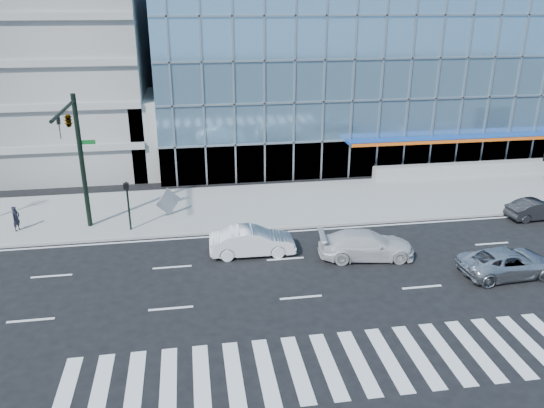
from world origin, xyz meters
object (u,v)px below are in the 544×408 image
at_px(white_sedan, 252,241).
at_px(tilted_panel, 168,202).
at_px(silver_suv, 508,263).
at_px(dark_sedan, 537,209).
at_px(traffic_signal, 73,134).
at_px(ped_signal_post, 128,199).
at_px(pedestrian, 16,218).
at_px(white_suv, 366,245).

relative_size(white_sedan, tilted_panel, 3.56).
relative_size(silver_suv, dark_sedan, 1.28).
distance_m(traffic_signal, silver_suv, 23.82).
relative_size(silver_suv, tilted_panel, 3.80).
height_order(silver_suv, tilted_panel, tilted_panel).
relative_size(ped_signal_post, pedestrian, 1.97).
bearing_deg(traffic_signal, white_sedan, -21.65).
distance_m(white_sedan, tilted_panel, 7.62).
distance_m(traffic_signal, tilted_panel, 7.35).
bearing_deg(ped_signal_post, dark_sedan, -4.40).
relative_size(traffic_signal, white_suv, 1.56).
distance_m(ped_signal_post, white_sedan, 8.06).
relative_size(traffic_signal, white_sedan, 1.73).
xyz_separation_m(silver_suv, white_suv, (-6.42, 3.00, 0.06)).
bearing_deg(pedestrian, dark_sedan, -72.16).
bearing_deg(tilted_panel, ped_signal_post, -173.88).
bearing_deg(traffic_signal, tilted_panel, 26.72).
height_order(white_sedan, tilted_panel, tilted_panel).
relative_size(white_sedan, dark_sedan, 1.20).
bearing_deg(traffic_signal, dark_sedan, -3.24).
xyz_separation_m(white_sedan, pedestrian, (-13.47, 5.07, 0.15)).
bearing_deg(silver_suv, pedestrian, 67.04).
xyz_separation_m(white_suv, white_sedan, (-6.00, 1.37, 0.02)).
distance_m(ped_signal_post, pedestrian, 6.83).
xyz_separation_m(white_sedan, dark_sedan, (18.42, 2.13, -0.13)).
distance_m(white_suv, white_sedan, 6.15).
relative_size(ped_signal_post, white_suv, 0.59).
xyz_separation_m(dark_sedan, pedestrian, (-31.89, 2.94, 0.28)).
xyz_separation_m(silver_suv, pedestrian, (-25.89, 9.44, 0.23)).
distance_m(ped_signal_post, dark_sedan, 25.36).
relative_size(white_suv, tilted_panel, 3.94).
xyz_separation_m(ped_signal_post, silver_suv, (19.24, -8.44, -1.46)).
bearing_deg(white_suv, silver_suv, -108.56).
bearing_deg(ped_signal_post, white_suv, -23.01).
xyz_separation_m(white_suv, dark_sedan, (12.42, 3.50, -0.11)).
height_order(traffic_signal, white_suv, traffic_signal).
relative_size(white_sedan, pedestrian, 3.05).
bearing_deg(ped_signal_post, pedestrian, 171.47).
relative_size(traffic_signal, silver_suv, 1.62).
bearing_deg(white_sedan, ped_signal_post, 60.42).
distance_m(dark_sedan, pedestrian, 32.02).
distance_m(ped_signal_post, silver_suv, 21.06).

